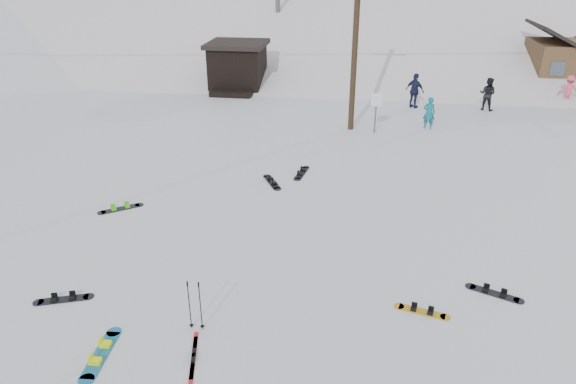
# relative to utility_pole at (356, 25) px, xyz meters

# --- Properties ---
(ground) EXTENTS (200.00, 200.00, 0.00)m
(ground) POSITION_rel_utility_pole_xyz_m (-2.00, -14.00, -4.68)
(ground) COLOR silver
(ground) RESTS_ON ground
(ski_slope) EXTENTS (60.00, 85.24, 65.97)m
(ski_slope) POSITION_rel_utility_pole_xyz_m (-2.00, 41.00, -16.68)
(ski_slope) COLOR white
(ski_slope) RESTS_ON ground
(ridge_left) EXTENTS (47.54, 95.03, 58.38)m
(ridge_left) POSITION_rel_utility_pole_xyz_m (-38.00, 34.00, -15.68)
(ridge_left) COLOR silver
(ridge_left) RESTS_ON ground
(treeline_left) EXTENTS (20.00, 64.00, 10.00)m
(treeline_left) POSITION_rel_utility_pole_xyz_m (-36.00, 26.00, -4.68)
(treeline_left) COLOR black
(treeline_left) RESTS_ON ground
(utility_pole) EXTENTS (2.00, 0.26, 9.00)m
(utility_pole) POSITION_rel_utility_pole_xyz_m (0.00, 0.00, 0.00)
(utility_pole) COLOR #3A2819
(utility_pole) RESTS_ON ground
(trail_sign) EXTENTS (0.50, 0.09, 1.85)m
(trail_sign) POSITION_rel_utility_pole_xyz_m (1.10, -0.42, -3.41)
(trail_sign) COLOR #595B60
(trail_sign) RESTS_ON ground
(lift_hut) EXTENTS (3.40, 4.10, 2.75)m
(lift_hut) POSITION_rel_utility_pole_xyz_m (-7.00, 6.94, -3.32)
(lift_hut) COLOR black
(lift_hut) RESTS_ON ground
(cabin) EXTENTS (5.39, 4.40, 3.77)m
(cabin) POSITION_rel_utility_pole_xyz_m (13.00, 10.00, -3.20)
(cabin) COLOR brown
(cabin) RESTS_ON ground
(hero_snowboard) EXTENTS (0.40, 1.70, 0.12)m
(hero_snowboard) POSITION_rel_utility_pole_xyz_m (-4.65, -15.74, -4.65)
(hero_snowboard) COLOR teal
(hero_snowboard) RESTS_ON ground
(hero_skis) EXTENTS (0.43, 1.51, 0.08)m
(hero_skis) POSITION_rel_utility_pole_xyz_m (-2.73, -15.54, -4.66)
(hero_skis) COLOR red
(hero_skis) RESTS_ON ground
(ski_poles) EXTENTS (0.34, 0.09, 1.23)m
(ski_poles) POSITION_rel_utility_pole_xyz_m (-2.93, -14.64, -4.05)
(ski_poles) COLOR black
(ski_poles) RESTS_ON ground
(board_scatter_a) EXTENTS (1.33, 0.65, 0.10)m
(board_scatter_a) POSITION_rel_utility_pole_xyz_m (-6.40, -14.12, -4.66)
(board_scatter_a) COLOR black
(board_scatter_a) RESTS_ON ground
(board_scatter_b) EXTENTS (0.85, 1.34, 0.10)m
(board_scatter_b) POSITION_rel_utility_pole_xyz_m (-2.61, -6.63, -4.65)
(board_scatter_b) COLOR black
(board_scatter_b) RESTS_ON ground
(board_scatter_c) EXTENTS (1.24, 0.98, 0.10)m
(board_scatter_c) POSITION_rel_utility_pole_xyz_m (-7.12, -9.39, -4.65)
(board_scatter_c) COLOR black
(board_scatter_c) RESTS_ON ground
(board_scatter_d) EXTENTS (1.30, 0.71, 0.10)m
(board_scatter_d) POSITION_rel_utility_pole_xyz_m (3.88, -12.41, -4.66)
(board_scatter_d) COLOR black
(board_scatter_d) RESTS_ON ground
(board_scatter_e) EXTENTS (1.27, 0.50, 0.09)m
(board_scatter_e) POSITION_rel_utility_pole_xyz_m (2.06, -13.37, -4.66)
(board_scatter_e) COLOR gold
(board_scatter_e) RESTS_ON ground
(board_scatter_f) EXTENTS (0.47, 1.46, 0.10)m
(board_scatter_f) POSITION_rel_utility_pole_xyz_m (-1.65, -5.64, -4.65)
(board_scatter_f) COLOR black
(board_scatter_f) RESTS_ON ground
(skier_teal) EXTENTS (0.57, 0.40, 1.50)m
(skier_teal) POSITION_rel_utility_pole_xyz_m (3.58, 0.58, -3.93)
(skier_teal) COLOR #0C6C7E
(skier_teal) RESTS_ON ground
(skier_dark) EXTENTS (1.03, 0.95, 1.70)m
(skier_dark) POSITION_rel_utility_pole_xyz_m (6.92, 4.21, -3.83)
(skier_dark) COLOR black
(skier_dark) RESTS_ON ground
(skier_pink) EXTENTS (1.03, 0.62, 1.55)m
(skier_pink) POSITION_rel_utility_pole_xyz_m (11.53, 6.04, -3.90)
(skier_pink) COLOR #ED5366
(skier_pink) RESTS_ON ground
(skier_navy) EXTENTS (1.12, 0.99, 1.82)m
(skier_navy) POSITION_rel_utility_pole_xyz_m (3.20, 4.09, -3.77)
(skier_navy) COLOR #181F3C
(skier_navy) RESTS_ON ground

